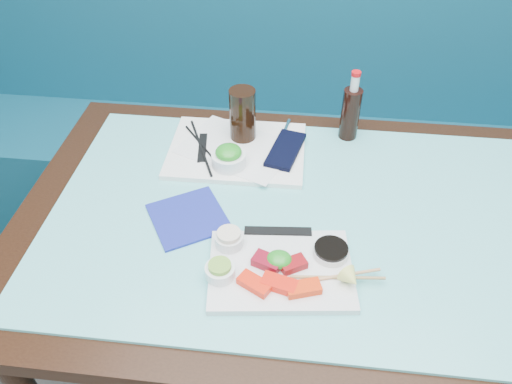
# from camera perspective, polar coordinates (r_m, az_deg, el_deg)

# --- Properties ---
(booth_bench) EXTENTS (3.00, 0.56, 1.17)m
(booth_bench) POSITION_cam_1_polar(r_m,az_deg,el_deg) (2.10, 5.70, 5.90)
(booth_bench) COLOR navy
(booth_bench) RESTS_ON ground
(dining_table) EXTENTS (1.40, 0.90, 0.75)m
(dining_table) POSITION_cam_1_polar(r_m,az_deg,el_deg) (1.28, 5.05, -5.60)
(dining_table) COLOR black
(dining_table) RESTS_ON ground
(glass_top) EXTENTS (1.22, 0.76, 0.01)m
(glass_top) POSITION_cam_1_polar(r_m,az_deg,el_deg) (1.21, 5.29, -2.82)
(glass_top) COLOR #62C5C5
(glass_top) RESTS_ON dining_table
(sashimi_plate) EXTENTS (0.33, 0.25, 0.02)m
(sashimi_plate) POSITION_cam_1_polar(r_m,az_deg,el_deg) (1.08, 2.85, -8.91)
(sashimi_plate) COLOR silver
(sashimi_plate) RESTS_ON glass_top
(salmon_left) EXTENTS (0.08, 0.06, 0.02)m
(salmon_left) POSITION_cam_1_polar(r_m,az_deg,el_deg) (1.04, -0.16, -10.44)
(salmon_left) COLOR red
(salmon_left) RESTS_ON sashimi_plate
(salmon_mid) EXTENTS (0.08, 0.05, 0.02)m
(salmon_mid) POSITION_cam_1_polar(r_m,az_deg,el_deg) (1.04, 2.66, -10.45)
(salmon_mid) COLOR red
(salmon_mid) RESTS_ON sashimi_plate
(salmon_right) EXTENTS (0.08, 0.05, 0.02)m
(salmon_right) POSITION_cam_1_polar(r_m,az_deg,el_deg) (1.04, 5.45, -10.90)
(salmon_right) COLOR red
(salmon_right) RESTS_ON sashimi_plate
(tuna_left) EXTENTS (0.07, 0.06, 0.02)m
(tuna_left) POSITION_cam_1_polar(r_m,az_deg,el_deg) (1.07, 1.29, -7.97)
(tuna_left) COLOR maroon
(tuna_left) RESTS_ON sashimi_plate
(tuna_right) EXTENTS (0.07, 0.06, 0.02)m
(tuna_right) POSITION_cam_1_polar(r_m,az_deg,el_deg) (1.07, 4.24, -8.24)
(tuna_right) COLOR maroon
(tuna_right) RESTS_ON sashimi_plate
(seaweed_garnish) EXTENTS (0.07, 0.07, 0.03)m
(seaweed_garnish) POSITION_cam_1_polar(r_m,az_deg,el_deg) (1.07, 2.66, -7.70)
(seaweed_garnish) COLOR #22881F
(seaweed_garnish) RESTS_ON sashimi_plate
(ramekin_wasabi) EXTENTS (0.08, 0.08, 0.03)m
(ramekin_wasabi) POSITION_cam_1_polar(r_m,az_deg,el_deg) (1.06, -4.13, -9.04)
(ramekin_wasabi) COLOR white
(ramekin_wasabi) RESTS_ON sashimi_plate
(wasabi_fill) EXTENTS (0.06, 0.06, 0.01)m
(wasabi_fill) POSITION_cam_1_polar(r_m,az_deg,el_deg) (1.04, -4.18, -8.41)
(wasabi_fill) COLOR #71A836
(wasabi_fill) RESTS_ON ramekin_wasabi
(ramekin_ginger) EXTENTS (0.07, 0.07, 0.03)m
(ramekin_ginger) POSITION_cam_1_polar(r_m,az_deg,el_deg) (1.11, -3.09, -5.48)
(ramekin_ginger) COLOR silver
(ramekin_ginger) RESTS_ON sashimi_plate
(ginger_fill) EXTENTS (0.07, 0.07, 0.01)m
(ginger_fill) POSITION_cam_1_polar(r_m,az_deg,el_deg) (1.10, -3.13, -4.82)
(ginger_fill) COLOR beige
(ginger_fill) RESTS_ON ramekin_ginger
(soy_dish) EXTENTS (0.09, 0.09, 0.02)m
(soy_dish) POSITION_cam_1_polar(r_m,az_deg,el_deg) (1.11, 8.55, -6.80)
(soy_dish) COLOR silver
(soy_dish) RESTS_ON sashimi_plate
(soy_fill) EXTENTS (0.09, 0.09, 0.01)m
(soy_fill) POSITION_cam_1_polar(r_m,az_deg,el_deg) (1.10, 8.60, -6.41)
(soy_fill) COLOR black
(soy_fill) RESTS_ON soy_dish
(lemon_wedge) EXTENTS (0.06, 0.05, 0.04)m
(lemon_wedge) POSITION_cam_1_polar(r_m,az_deg,el_deg) (1.05, 10.82, -9.70)
(lemon_wedge) COLOR #EBEE71
(lemon_wedge) RESTS_ON sashimi_plate
(chopstick_sleeve) EXTENTS (0.16, 0.04, 0.00)m
(chopstick_sleeve) POSITION_cam_1_polar(r_m,az_deg,el_deg) (1.15, 2.52, -4.47)
(chopstick_sleeve) COLOR black
(chopstick_sleeve) RESTS_ON sashimi_plate
(wooden_chopstick_a) EXTENTS (0.20, 0.07, 0.01)m
(wooden_chopstick_a) POSITION_cam_1_polar(r_m,az_deg,el_deg) (1.07, 8.78, -9.57)
(wooden_chopstick_a) COLOR tan
(wooden_chopstick_a) RESTS_ON sashimi_plate
(wooden_chopstick_b) EXTENTS (0.20, 0.03, 0.01)m
(wooden_chopstick_b) POSITION_cam_1_polar(r_m,az_deg,el_deg) (1.07, 9.32, -9.61)
(wooden_chopstick_b) COLOR #9D794A
(wooden_chopstick_b) RESTS_ON sashimi_plate
(serving_tray) EXTENTS (0.38, 0.28, 0.01)m
(serving_tray) POSITION_cam_1_polar(r_m,az_deg,el_deg) (1.39, -2.20, 4.79)
(serving_tray) COLOR white
(serving_tray) RESTS_ON glass_top
(paper_placemat) EXTENTS (0.35, 0.31, 0.00)m
(paper_placemat) POSITION_cam_1_polar(r_m,az_deg,el_deg) (1.39, -2.21, 5.05)
(paper_placemat) COLOR white
(paper_placemat) RESTS_ON serving_tray
(seaweed_bowl) EXTENTS (0.11, 0.11, 0.04)m
(seaweed_bowl) POSITION_cam_1_polar(r_m,az_deg,el_deg) (1.32, -3.12, 3.74)
(seaweed_bowl) COLOR white
(seaweed_bowl) RESTS_ON serving_tray
(seaweed_salad) EXTENTS (0.09, 0.09, 0.04)m
(seaweed_salad) POSITION_cam_1_polar(r_m,az_deg,el_deg) (1.30, -3.16, 4.56)
(seaweed_salad) COLOR #238D20
(seaweed_salad) RESTS_ON seaweed_bowl
(cola_glass) EXTENTS (0.09, 0.09, 0.15)m
(cola_glass) POSITION_cam_1_polar(r_m,az_deg,el_deg) (1.39, -1.54, 8.83)
(cola_glass) COLOR black
(cola_glass) RESTS_ON serving_tray
(navy_pouch) EXTENTS (0.11, 0.18, 0.01)m
(navy_pouch) POSITION_cam_1_polar(r_m,az_deg,el_deg) (1.37, 3.39, 4.85)
(navy_pouch) COLOR black
(navy_pouch) RESTS_ON serving_tray
(fork) EXTENTS (0.02, 0.09, 0.01)m
(fork) POSITION_cam_1_polar(r_m,az_deg,el_deg) (1.46, 3.45, 7.30)
(fork) COLOR silver
(fork) RESTS_ON serving_tray
(black_chopstick_a) EXTENTS (0.11, 0.24, 0.01)m
(black_chopstick_a) POSITION_cam_1_polar(r_m,az_deg,el_deg) (1.39, -6.31, 5.14)
(black_chopstick_a) COLOR black
(black_chopstick_a) RESTS_ON serving_tray
(black_chopstick_b) EXTENTS (0.14, 0.19, 0.01)m
(black_chopstick_b) POSITION_cam_1_polar(r_m,az_deg,el_deg) (1.39, -5.99, 5.11)
(black_chopstick_b) COLOR black
(black_chopstick_b) RESTS_ON serving_tray
(tray_sleeve) EXTENTS (0.04, 0.13, 0.00)m
(tray_sleeve) POSITION_cam_1_polar(r_m,az_deg,el_deg) (1.39, -6.15, 5.08)
(tray_sleeve) COLOR black
(tray_sleeve) RESTS_ON serving_tray
(cola_bottle_body) EXTENTS (0.06, 0.06, 0.15)m
(cola_bottle_body) POSITION_cam_1_polar(r_m,az_deg,el_deg) (1.44, 10.73, 8.75)
(cola_bottle_body) COLOR black
(cola_bottle_body) RESTS_ON glass_top
(cola_bottle_neck) EXTENTS (0.03, 0.03, 0.04)m
(cola_bottle_neck) POSITION_cam_1_polar(r_m,az_deg,el_deg) (1.39, 11.24, 12.12)
(cola_bottle_neck) COLOR white
(cola_bottle_neck) RESTS_ON cola_bottle_body
(cola_bottle_cap) EXTENTS (0.03, 0.03, 0.01)m
(cola_bottle_cap) POSITION_cam_1_polar(r_m,az_deg,el_deg) (1.38, 11.40, 13.13)
(cola_bottle_cap) COLOR red
(cola_bottle_cap) RESTS_ON cola_bottle_neck
(blue_napkin) EXTENTS (0.23, 0.23, 0.01)m
(blue_napkin) POSITION_cam_1_polar(r_m,az_deg,el_deg) (1.21, -7.73, -2.88)
(blue_napkin) COLOR navy
(blue_napkin) RESTS_ON glass_top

